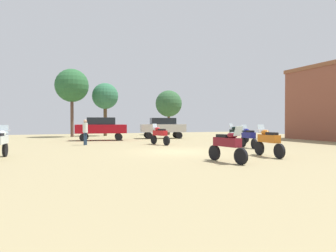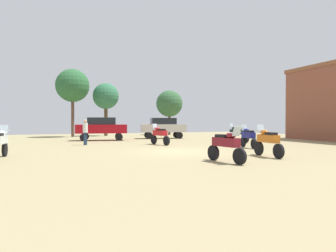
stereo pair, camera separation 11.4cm
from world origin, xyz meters
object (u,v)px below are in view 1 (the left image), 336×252
at_px(motorcycle_4, 268,141).
at_px(car_2, 163,126).
at_px(motorcycle_6, 160,134).
at_px(tree_3, 72,86).
at_px(motorcycle_2, 1,142).
at_px(tree_5, 105,97).
at_px(motorcycle_5, 237,133).
at_px(tree_1, 169,104).
at_px(motorcycle_7, 227,144).
at_px(motorcycle_3, 248,136).
at_px(car_1, 101,127).
at_px(person_1, 85,130).

height_order(motorcycle_4, car_2, car_2).
relative_size(motorcycle_6, tree_3, 0.30).
bearing_deg(motorcycle_2, tree_5, 73.25).
height_order(motorcycle_5, tree_3, tree_3).
bearing_deg(tree_1, motorcycle_7, -106.47).
distance_m(motorcycle_3, tree_5, 20.01).
bearing_deg(motorcycle_5, motorcycle_4, -132.05).
bearing_deg(motorcycle_3, tree_1, 93.87).
bearing_deg(motorcycle_5, motorcycle_6, 163.17).
bearing_deg(motorcycle_3, car_2, 107.37).
distance_m(motorcycle_4, motorcycle_5, 9.43).
relative_size(motorcycle_7, car_1, 0.48).
distance_m(motorcycle_4, tree_1, 23.68).
xyz_separation_m(motorcycle_4, car_2, (0.65, 15.73, 0.43)).
relative_size(motorcycle_2, tree_1, 0.41).
height_order(motorcycle_2, motorcycle_4, motorcycle_4).
height_order(motorcycle_3, tree_5, tree_5).
bearing_deg(tree_5, person_1, -105.53).
bearing_deg(person_1, car_1, -160.16).
distance_m(motorcycle_7, car_2, 17.06).
xyz_separation_m(motorcycle_4, motorcycle_5, (4.16, 8.46, -0.00)).
bearing_deg(motorcycle_7, motorcycle_4, -171.31).
height_order(motorcycle_3, motorcycle_4, motorcycle_4).
bearing_deg(motorcycle_3, tree_5, 117.44).
relative_size(motorcycle_7, tree_3, 0.30).
distance_m(tree_3, tree_5, 3.98).
distance_m(motorcycle_4, tree_3, 23.63).
bearing_deg(motorcycle_7, car_2, -111.51).
height_order(motorcycle_7, person_1, person_1).
bearing_deg(tree_5, motorcycle_6, -84.49).
xyz_separation_m(tree_1, tree_5, (-7.91, -0.08, 0.65)).
relative_size(motorcycle_2, motorcycle_7, 1.04).
xyz_separation_m(car_1, tree_5, (1.71, 8.12, 3.36)).
bearing_deg(tree_3, person_1, -89.35).
bearing_deg(motorcycle_4, motorcycle_2, 166.39).
bearing_deg(motorcycle_3, motorcycle_2, -167.96).
distance_m(motorcycle_3, car_1, 13.01).
distance_m(motorcycle_4, car_1, 15.84).
height_order(motorcycle_2, person_1, person_1).
height_order(person_1, tree_5, tree_5).
xyz_separation_m(motorcycle_4, tree_3, (-7.39, 21.93, 4.73)).
distance_m(motorcycle_7, tree_1, 25.26).
bearing_deg(car_1, motorcycle_3, -134.53).
distance_m(tree_1, tree_5, 7.94).
bearing_deg(motorcycle_4, motorcycle_6, 109.79).
bearing_deg(car_2, tree_1, -15.09).
distance_m(motorcycle_2, motorcycle_4, 12.19).
height_order(motorcycle_4, motorcycle_5, motorcycle_4).
height_order(motorcycle_3, person_1, person_1).
xyz_separation_m(motorcycle_5, tree_1, (0.06, 14.63, 3.15)).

